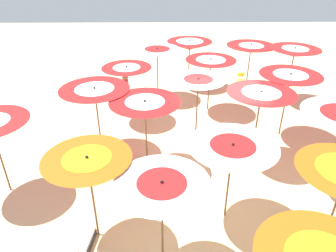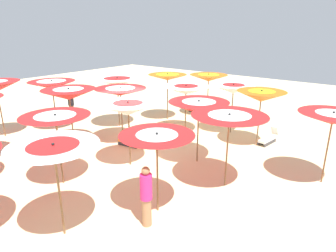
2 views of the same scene
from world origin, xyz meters
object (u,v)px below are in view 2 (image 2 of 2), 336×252
at_px(lounger_3, 268,138).
at_px(beach_umbrella_11, 199,107).
at_px(beach_umbrella_2, 117,82).
at_px(beach_umbrella_8, 69,94).
at_px(beach_umbrella_18, 54,152).
at_px(lounger_2, 195,109).
at_px(beach_ball, 235,120).
at_px(beach_umbrella_10, 261,96).
at_px(beach_umbrella_7, 120,92).
at_px(beach_umbrella_3, 52,85).
at_px(beach_umbrella_16, 229,120).
at_px(beach_umbrella_17, 157,141).
at_px(lounger_1, 131,141).
at_px(beachgoer_1, 146,196).
at_px(beachgoer_0, 71,104).
at_px(beach_umbrella_13, 56,120).
at_px(beach_umbrella_6, 186,90).
at_px(beach_umbrella_1, 167,77).
at_px(beach_umbrella_15, 333,119).
at_px(beach_umbrella_12, 128,109).
at_px(beach_umbrella_5, 233,89).
at_px(beach_umbrella_0, 209,78).

bearing_deg(lounger_3, beach_umbrella_11, -14.46).
bearing_deg(beach_umbrella_2, beach_umbrella_8, -172.11).
xyz_separation_m(beach_umbrella_18, lounger_2, (10.98, 3.49, -1.92)).
bearing_deg(beach_ball, beach_umbrella_10, -136.66).
bearing_deg(beach_umbrella_7, beach_umbrella_3, 100.91).
xyz_separation_m(beach_umbrella_16, beach_umbrella_17, (-2.32, 0.78, -0.14)).
bearing_deg(lounger_1, beachgoer_1, 129.47).
distance_m(beach_umbrella_18, beach_ball, 10.71).
distance_m(beach_umbrella_8, beachgoer_0, 4.15).
xyz_separation_m(beach_umbrella_2, lounger_1, (-1.53, -2.37, -2.03)).
distance_m(beach_umbrella_13, lounger_3, 8.56).
xyz_separation_m(beach_umbrella_6, lounger_3, (1.14, -3.53, -1.83)).
distance_m(beach_umbrella_1, beach_umbrella_13, 7.68).
xyz_separation_m(beach_umbrella_15, beachgoer_0, (-0.88, 12.18, -1.27)).
distance_m(beach_umbrella_1, beach_umbrella_6, 2.37).
height_order(beach_umbrella_11, beach_umbrella_15, beach_umbrella_15).
distance_m(beach_umbrella_3, beachgoer_1, 8.97).
height_order(beach_umbrella_15, lounger_1, beach_umbrella_15).
xyz_separation_m(beach_umbrella_12, lounger_1, (1.27, 1.23, -1.89)).
distance_m(beach_umbrella_6, beach_umbrella_7, 3.02).
bearing_deg(beach_ball, beach_umbrella_13, 171.08).
distance_m(beach_umbrella_10, beach_umbrella_18, 8.37).
xyz_separation_m(beach_umbrella_2, beach_umbrella_15, (0.10, -9.31, -0.11)).
height_order(beach_umbrella_7, beach_umbrella_16, beach_umbrella_7).
bearing_deg(lounger_2, lounger_1, -84.46).
relative_size(beach_umbrella_7, beach_ball, 6.94).
relative_size(beach_umbrella_5, beachgoer_0, 1.42).
bearing_deg(beach_umbrella_1, beach_umbrella_18, -156.26).
height_order(beach_umbrella_0, beach_umbrella_12, beach_umbrella_12).
xyz_separation_m(beach_umbrella_1, beach_umbrella_16, (-4.43, -5.82, -0.11)).
bearing_deg(beach_umbrella_11, beach_umbrella_16, -119.40).
distance_m(beach_umbrella_5, lounger_1, 5.14).
bearing_deg(beach_umbrella_18, beach_umbrella_10, -9.42).
distance_m(beach_umbrella_1, beach_umbrella_15, 8.47).
height_order(beach_umbrella_1, beach_umbrella_12, beach_umbrella_1).
bearing_deg(beach_umbrella_13, beach_umbrella_5, -14.30).
bearing_deg(beach_umbrella_8, beach_umbrella_7, -43.65).
height_order(beach_umbrella_13, lounger_2, beach_umbrella_13).
height_order(beach_umbrella_6, lounger_3, beach_umbrella_6).
bearing_deg(beach_umbrella_5, beach_umbrella_1, 92.54).
distance_m(beach_umbrella_5, beach_umbrella_7, 5.06).
relative_size(beach_umbrella_6, beach_ball, 6.53).
height_order(beach_umbrella_3, beach_umbrella_7, beach_umbrella_7).
height_order(beach_umbrella_10, beach_umbrella_13, beach_umbrella_10).
height_order(beach_umbrella_2, beach_umbrella_8, beach_umbrella_2).
xyz_separation_m(beach_umbrella_5, beachgoer_1, (-7.56, -1.56, -1.24)).
distance_m(beach_umbrella_0, beach_umbrella_16, 7.83).
relative_size(beach_umbrella_5, lounger_1, 1.70).
relative_size(beach_umbrella_8, lounger_3, 1.89).
bearing_deg(beach_umbrella_3, beach_umbrella_7, -79.09).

